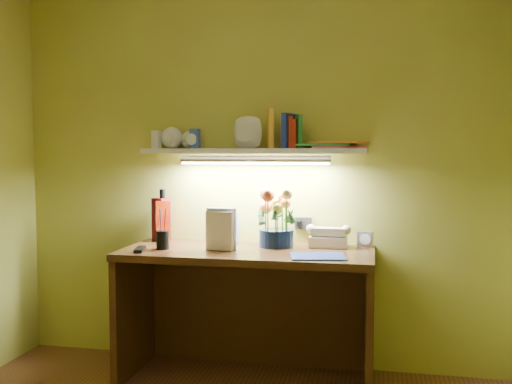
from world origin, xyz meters
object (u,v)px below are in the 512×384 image
telephone (328,236)px  desk_clock (365,239)px  desk (247,315)px  whisky_bottle (163,215)px  flower_bouquet (276,217)px

telephone → desk_clock: telephone is taller
desk_clock → desk: bearing=-145.4°
telephone → desk_clock: 0.22m
telephone → whisky_bottle: 1.02m
desk → desk_clock: desk_clock is taller
flower_bouquet → whisky_bottle: flower_bouquet is taller
flower_bouquet → desk_clock: bearing=12.1°
desk → flower_bouquet: (0.14, 0.13, 0.55)m
telephone → whisky_bottle: whisky_bottle is taller
flower_bouquet → desk_clock: flower_bouquet is taller
telephone → desk_clock: (0.21, 0.06, -0.02)m
desk → desk_clock: (0.65, 0.24, 0.42)m
telephone → flower_bouquet: bearing=-170.6°
desk_clock → whisky_bottle: size_ratio=0.27×
telephone → desk_clock: size_ratio=2.44×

